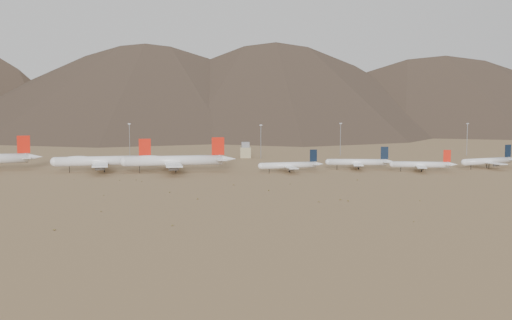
{
  "coord_description": "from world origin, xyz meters",
  "views": [
    {
      "loc": [
        16.4,
        -421.81,
        53.42
      ],
      "look_at": [
        34.44,
        30.0,
        7.38
      ],
      "focal_mm": 50.0,
      "sensor_mm": 36.0,
      "label": 1
    }
  ],
  "objects_px": {
    "narrowbody_b": "(359,162)",
    "control_tower": "(246,151)",
    "narrowbody_a": "(290,165)",
    "widebody_centre": "(103,161)",
    "widebody_east": "(174,160)"
  },
  "relations": [
    {
      "from": "narrowbody_a",
      "to": "widebody_east",
      "type": "bearing_deg",
      "value": 165.78
    },
    {
      "from": "narrowbody_b",
      "to": "control_tower",
      "type": "relative_size",
      "value": 3.81
    },
    {
      "from": "narrowbody_b",
      "to": "narrowbody_a",
      "type": "bearing_deg",
      "value": -158.41
    },
    {
      "from": "widebody_centre",
      "to": "narrowbody_a",
      "type": "relative_size",
      "value": 1.63
    },
    {
      "from": "widebody_east",
      "to": "narrowbody_a",
      "type": "height_order",
      "value": "widebody_east"
    },
    {
      "from": "widebody_centre",
      "to": "narrowbody_a",
      "type": "bearing_deg",
      "value": -12.57
    },
    {
      "from": "widebody_centre",
      "to": "narrowbody_b",
      "type": "xyz_separation_m",
      "value": [
        165.28,
        6.72,
        -2.27
      ]
    },
    {
      "from": "narrowbody_a",
      "to": "narrowbody_b",
      "type": "distance_m",
      "value": 48.7
    },
    {
      "from": "widebody_centre",
      "to": "widebody_east",
      "type": "height_order",
      "value": "widebody_east"
    },
    {
      "from": "widebody_east",
      "to": "narrowbody_b",
      "type": "relative_size",
      "value": 1.6
    },
    {
      "from": "narrowbody_b",
      "to": "control_tower",
      "type": "height_order",
      "value": "narrowbody_b"
    },
    {
      "from": "control_tower",
      "to": "widebody_east",
      "type": "bearing_deg",
      "value": -117.12
    },
    {
      "from": "widebody_east",
      "to": "control_tower",
      "type": "height_order",
      "value": "widebody_east"
    },
    {
      "from": "narrowbody_a",
      "to": "narrowbody_b",
      "type": "height_order",
      "value": "narrowbody_b"
    },
    {
      "from": "widebody_centre",
      "to": "control_tower",
      "type": "relative_size",
      "value": 5.8
    }
  ]
}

